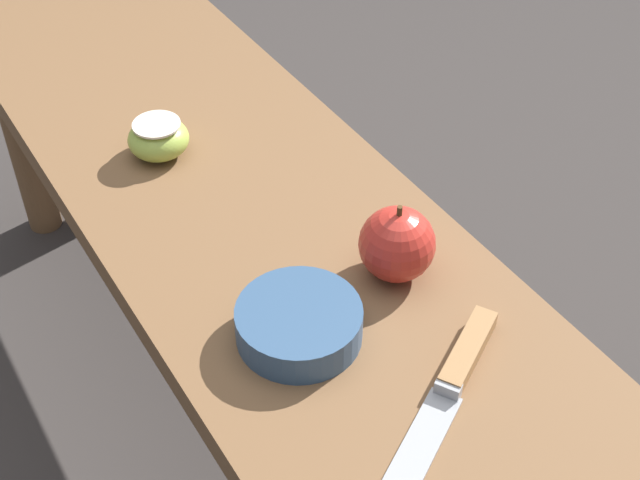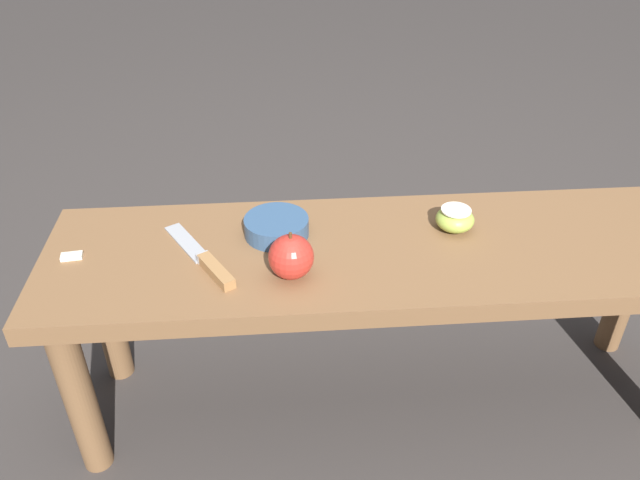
% 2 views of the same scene
% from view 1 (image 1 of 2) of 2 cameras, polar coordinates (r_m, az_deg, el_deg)
% --- Properties ---
extents(ground_plane, '(8.00, 8.00, 0.00)m').
position_cam_1_polar(ground_plane, '(1.40, -3.68, -11.34)').
color(ground_plane, '#383330').
extents(wooden_bench, '(1.36, 0.38, 0.44)m').
position_cam_1_polar(wooden_bench, '(1.12, -4.49, -0.08)').
color(wooden_bench, brown).
rests_on(wooden_bench, ground_plane).
extents(knife, '(0.15, 0.23, 0.02)m').
position_cam_1_polar(knife, '(0.88, 8.63, -8.64)').
color(knife, '#9EA0A5').
rests_on(knife, wooden_bench).
extents(apple_whole, '(0.08, 0.08, 0.09)m').
position_cam_1_polar(apple_whole, '(0.96, 4.95, -0.27)').
color(apple_whole, red).
rests_on(apple_whole, wooden_bench).
extents(apple_cut, '(0.08, 0.08, 0.05)m').
position_cam_1_polar(apple_cut, '(1.15, -10.30, 6.42)').
color(apple_cut, '#9EB747').
rests_on(apple_cut, wooden_bench).
extents(bowl, '(0.13, 0.13, 0.04)m').
position_cam_1_polar(bowl, '(0.91, -1.36, -5.36)').
color(bowl, '#335175').
rests_on(bowl, wooden_bench).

